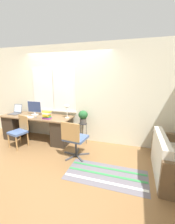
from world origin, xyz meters
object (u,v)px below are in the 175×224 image
(desk_lamp, at_px, (67,107))
(desk_chair_wooden, at_px, (20,130))
(monitor, at_px, (35,108))
(office_chair_swivel, at_px, (74,138))
(couch_loveseat, at_px, (175,163))
(laptop, at_px, (16,112))
(book_stack, at_px, (47,115))
(keyboard, at_px, (27,117))
(plant_stand, at_px, (83,126))
(potted_plant, at_px, (83,116))
(mouse, at_px, (36,117))

(desk_lamp, distance_m, desk_chair_wooden, 1.40)
(desk_chair_wooden, bearing_deg, monitor, 97.17)
(office_chair_swivel, relative_size, couch_loveseat, 0.65)
(desk_lamp, bearing_deg, laptop, -178.55)
(laptop, relative_size, book_stack, 1.44)
(desk_chair_wooden, bearing_deg, couch_loveseat, 11.76)
(keyboard, xyz_separation_m, plant_stand, (1.51, 0.39, -0.24))
(plant_stand, bearing_deg, keyboard, -165.65)
(plant_stand, bearing_deg, book_stack, -159.10)
(desk_chair_wooden, bearing_deg, book_stack, 41.84)
(office_chair_swivel, relative_size, plant_stand, 1.51)
(monitor, xyz_separation_m, potted_plant, (1.48, 0.09, -0.15))
(laptop, xyz_separation_m, potted_plant, (2.13, 0.15, -0.00))
(desk_chair_wooden, relative_size, couch_loveseat, 0.60)
(keyboard, height_order, desk_lamp, desk_lamp)
(couch_loveseat, xyz_separation_m, potted_plant, (-2.11, 0.83, 0.51))
(keyboard, bearing_deg, couch_loveseat, -7.00)
(laptop, height_order, mouse, laptop)
(desk_lamp, xyz_separation_m, couch_loveseat, (2.54, -0.73, -0.75))
(monitor, height_order, desk_chair_wooden, monitor)
(office_chair_swivel, xyz_separation_m, plant_stand, (-0.05, 0.77, 0.02))
(couch_loveseat, bearing_deg, book_stack, 80.90)
(desk_lamp, bearing_deg, potted_plant, 13.48)
(desk_lamp, height_order, couch_loveseat, desk_lamp)
(keyboard, relative_size, plant_stand, 0.58)
(laptop, bearing_deg, desk_lamp, 1.45)
(monitor, bearing_deg, plant_stand, 3.32)
(book_stack, bearing_deg, plant_stand, 20.90)
(book_stack, bearing_deg, mouse, -177.66)
(book_stack, relative_size, couch_loveseat, 0.17)
(desk_chair_wooden, xyz_separation_m, plant_stand, (1.55, 0.69, 0.05))
(desk_chair_wooden, bearing_deg, plant_stand, 37.88)
(mouse, relative_size, desk_chair_wooden, 0.08)
(mouse, bearing_deg, couch_loveseat, -7.95)
(keyboard, relative_size, potted_plant, 0.96)
(keyboard, bearing_deg, desk_lamp, 14.69)
(couch_loveseat, xyz_separation_m, plant_stand, (-2.11, 0.83, 0.22))
(office_chair_swivel, bearing_deg, mouse, -10.58)
(monitor, distance_m, keyboard, 0.36)
(desk_chair_wooden, bearing_deg, potted_plant, 37.88)
(desk_lamp, bearing_deg, office_chair_swivel, -54.33)
(laptop, bearing_deg, potted_plant, 3.91)
(mouse, bearing_deg, book_stack, 2.34)
(laptop, bearing_deg, plant_stand, 3.91)
(keyboard, bearing_deg, laptop, 158.58)
(monitor, bearing_deg, book_stack, -24.62)
(desk_lamp, bearing_deg, mouse, -162.60)
(office_chair_swivel, bearing_deg, desk_lamp, -47.52)
(laptop, xyz_separation_m, mouse, (0.87, -0.22, -0.04))
(book_stack, height_order, office_chair_swivel, book_stack)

